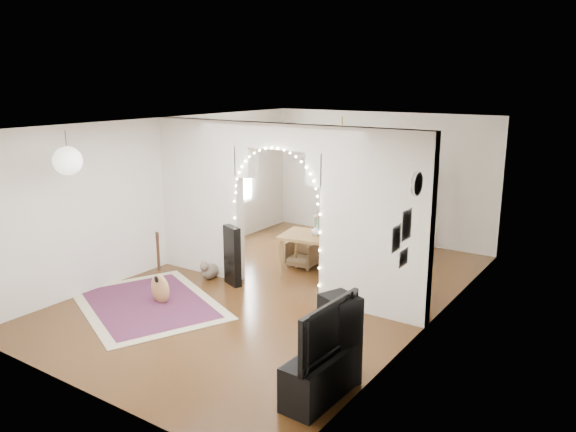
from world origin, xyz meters
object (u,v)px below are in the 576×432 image
Objects in this scene: acoustic_guitar at (160,277)px; media_console at (320,377)px; bookcase at (383,204)px; dining_chair_right at (350,281)px; dining_chair_left at (303,254)px; floor_speaker at (339,340)px; dining_table at (316,239)px.

acoustic_guitar reaches higher than media_console.
dining_chair_right is at bearing -75.71° from bookcase.
acoustic_guitar reaches higher than dining_chair_left.
acoustic_guitar is 1.69× the size of dining_chair_right.
floor_speaker is 2.61m from dining_chair_right.
dining_chair_left is at bearing 87.98° from acoustic_guitar.
dining_table is at bearing -40.02° from dining_chair_left.
dining_chair_left is (-2.52, 3.60, -0.01)m from media_console.
dining_chair_right is (2.29, 1.85, -0.16)m from acoustic_guitar.
floor_speaker is 0.49m from media_console.
dining_chair_left is at bearing 127.31° from media_console.
bookcase is (-2.00, 5.50, 0.31)m from floor_speaker.
dining_chair_right is at bearing 137.05° from floor_speaker.
acoustic_guitar is at bearing -112.59° from dining_chair_left.
dining_table is at bearing 147.42° from floor_speaker.
dining_table is 0.76m from dining_chair_left.
floor_speaker is 4.08m from dining_chair_left.
dining_chair_right is at bearing -35.12° from dining_chair_left.
bookcase is at bearing 125.30° from dining_chair_right.
floor_speaker is 1.03× the size of media_console.
floor_speaker is at bearing -56.32° from dining_chair_left.
acoustic_guitar is at bearing -107.30° from bookcase.
media_console is at bearing -67.81° from floor_speaker.
floor_speaker is at bearing 7.55° from acoustic_guitar.
acoustic_guitar is 1.80× the size of dining_chair_left.
acoustic_guitar is at bearing -166.39° from floor_speaker.
dining_chair_right is (0.90, -3.14, -0.57)m from bookcase.
bookcase is (1.39, 4.99, 0.41)m from acoustic_guitar.
floor_speaker is 5.86m from bookcase.
bookcase reaches higher than dining_chair_left.
floor_speaker reaches higher than dining_table.
dining_chair_right is (-1.10, 2.36, -0.26)m from floor_speaker.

